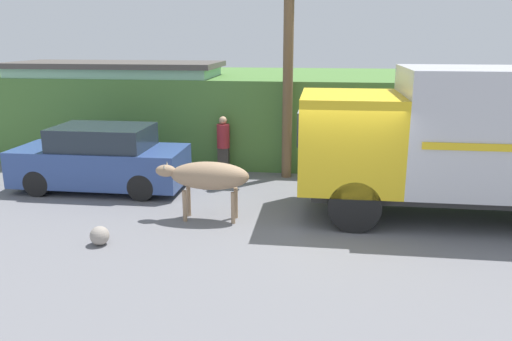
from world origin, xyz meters
TOP-DOWN VIEW (x-y plane):
  - ground_plane at (0.00, 0.00)m, footprint 60.00×60.00m
  - hillside_embankment at (0.00, 7.09)m, footprint 32.00×6.43m
  - building_backdrop at (-6.81, 5.11)m, footprint 6.56×2.70m
  - cargo_truck at (2.89, 0.63)m, footprint 7.04×2.48m
  - brown_cow at (-2.70, -0.14)m, footprint 2.04×0.60m
  - parked_suv at (-5.92, 1.67)m, footprint 4.35×1.76m
  - pedestrian_on_hill at (-3.09, 3.57)m, footprint 0.39×0.39m
  - utility_pole at (-1.27, 3.51)m, footprint 0.90×0.28m
  - roadside_rock at (-4.45, -1.76)m, footprint 0.37×0.37m

SIDE VIEW (x-z plane):
  - ground_plane at x=0.00m, z-range 0.00..0.00m
  - roadside_rock at x=-4.45m, z-range 0.00..0.37m
  - parked_suv at x=-5.92m, z-range -0.03..1.64m
  - pedestrian_on_hill at x=-3.09m, z-range 0.08..1.76m
  - brown_cow at x=-2.70m, z-range 0.33..1.61m
  - hillside_embankment at x=0.00m, z-range 0.00..2.64m
  - building_backdrop at x=-6.81m, z-range 0.01..3.10m
  - cargo_truck at x=2.89m, z-range 0.18..3.43m
  - utility_pole at x=-1.27m, z-range 0.09..5.62m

